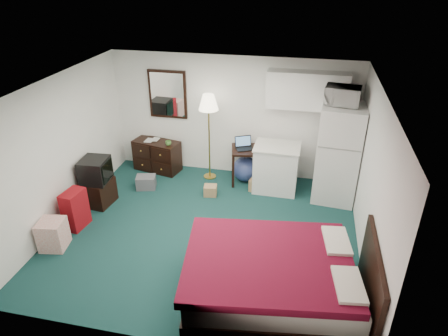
% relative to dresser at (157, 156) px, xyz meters
% --- Properties ---
extents(floor, '(5.00, 4.50, 0.01)m').
position_rel_dresser_xyz_m(floor, '(1.60, -1.98, -0.34)').
color(floor, '#133E40').
rests_on(floor, ground).
extents(ceiling, '(5.00, 4.50, 0.01)m').
position_rel_dresser_xyz_m(ceiling, '(1.60, -1.98, 2.16)').
color(ceiling, white).
rests_on(ceiling, walls).
extents(walls, '(5.01, 4.51, 2.50)m').
position_rel_dresser_xyz_m(walls, '(1.60, -1.98, 0.91)').
color(walls, white).
rests_on(walls, floor).
extents(mirror, '(0.80, 0.06, 1.00)m').
position_rel_dresser_xyz_m(mirror, '(0.25, 0.24, 1.31)').
color(mirror, white).
rests_on(mirror, walls).
extents(upper_cabinets, '(1.50, 0.35, 0.70)m').
position_rel_dresser_xyz_m(upper_cabinets, '(3.05, 0.10, 1.61)').
color(upper_cabinets, white).
rests_on(upper_cabinets, walls).
extents(headboard, '(0.06, 1.56, 1.00)m').
position_rel_dresser_xyz_m(headboard, '(4.06, -3.28, 0.21)').
color(headboard, black).
rests_on(headboard, walls).
extents(dresser, '(1.06, 0.65, 0.67)m').
position_rel_dresser_xyz_m(dresser, '(0.00, 0.00, 0.00)').
color(dresser, black).
rests_on(dresser, floor).
extents(floor_lamp, '(0.47, 0.47, 1.81)m').
position_rel_dresser_xyz_m(floor_lamp, '(1.20, -0.09, 0.57)').
color(floor_lamp, gold).
rests_on(floor_lamp, floor).
extents(desk, '(0.68, 0.68, 0.74)m').
position_rel_dresser_xyz_m(desk, '(1.97, -0.11, 0.03)').
color(desk, black).
rests_on(desk, floor).
extents(exercise_ball, '(0.64, 0.64, 0.52)m').
position_rel_dresser_xyz_m(exercise_ball, '(1.95, -0.07, -0.08)').
color(exercise_ball, navy).
rests_on(exercise_ball, floor).
extents(kitchen_counter, '(0.85, 0.65, 0.92)m').
position_rel_dresser_xyz_m(kitchen_counter, '(2.60, -0.30, 0.12)').
color(kitchen_counter, white).
rests_on(kitchen_counter, floor).
extents(fridge, '(0.83, 0.83, 1.86)m').
position_rel_dresser_xyz_m(fridge, '(3.73, -0.39, 0.59)').
color(fridge, silver).
rests_on(fridge, floor).
extents(bed, '(2.39, 1.98, 0.70)m').
position_rel_dresser_xyz_m(bed, '(2.83, -3.28, 0.01)').
color(bed, '#400613').
rests_on(bed, floor).
extents(tv_stand, '(0.54, 0.58, 0.49)m').
position_rel_dresser_xyz_m(tv_stand, '(-0.61, -1.53, -0.09)').
color(tv_stand, black).
rests_on(tv_stand, floor).
extents(suitcase, '(0.32, 0.45, 0.69)m').
position_rel_dresser_xyz_m(suitcase, '(-0.62, -2.29, 0.01)').
color(suitcase, maroon).
rests_on(suitcase, floor).
extents(retail_box, '(0.45, 0.45, 0.49)m').
position_rel_dresser_xyz_m(retail_box, '(-0.68, -2.88, -0.09)').
color(retail_box, white).
rests_on(retail_box, floor).
extents(file_bin, '(0.43, 0.36, 0.26)m').
position_rel_dresser_xyz_m(file_bin, '(0.05, -0.81, -0.20)').
color(file_bin, '#5B5B64').
rests_on(file_bin, floor).
extents(cardboard_box_a, '(0.27, 0.24, 0.21)m').
position_rel_dresser_xyz_m(cardboard_box_a, '(1.39, -0.81, -0.23)').
color(cardboard_box_a, olive).
rests_on(cardboard_box_a, floor).
extents(cardboard_box_b, '(0.26, 0.29, 0.25)m').
position_rel_dresser_xyz_m(cardboard_box_b, '(2.23, -0.44, -0.21)').
color(cardboard_box_b, olive).
rests_on(cardboard_box_b, floor).
extents(laptop, '(0.42, 0.39, 0.23)m').
position_rel_dresser_xyz_m(laptop, '(1.93, -0.13, 0.52)').
color(laptop, black).
rests_on(laptop, desk).
extents(crt_tv, '(0.51, 0.55, 0.44)m').
position_rel_dresser_xyz_m(crt_tv, '(-0.59, -1.54, 0.37)').
color(crt_tv, black).
rests_on(crt_tv, tv_stand).
extents(microwave, '(0.63, 0.41, 0.40)m').
position_rel_dresser_xyz_m(microwave, '(3.66, -0.34, 1.72)').
color(microwave, silver).
rests_on(microwave, fridge).
extents(book_a, '(0.17, 0.03, 0.23)m').
position_rel_dresser_xyz_m(book_a, '(-0.23, -0.00, 0.45)').
color(book_a, olive).
rests_on(book_a, dresser).
extents(book_b, '(0.15, 0.03, 0.20)m').
position_rel_dresser_xyz_m(book_b, '(-0.11, 0.08, 0.44)').
color(book_b, olive).
rests_on(book_b, dresser).
extents(mug, '(0.15, 0.14, 0.12)m').
position_rel_dresser_xyz_m(mug, '(0.33, -0.13, 0.40)').
color(mug, '#4E863A').
rests_on(mug, dresser).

